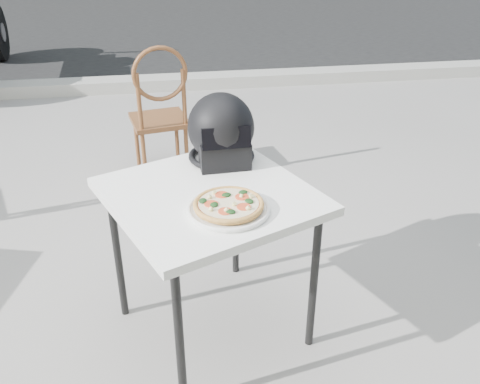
{
  "coord_description": "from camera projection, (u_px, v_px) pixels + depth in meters",
  "views": [
    {
      "loc": [
        0.34,
        -2.39,
        1.73
      ],
      "look_at": [
        0.6,
        -0.66,
        0.76
      ],
      "focal_mm": 40.0,
      "sensor_mm": 36.0,
      "label": 1
    }
  ],
  "objects": [
    {
      "name": "ground",
      "position": [
        110.0,
        266.0,
        2.86
      ],
      "size": [
        80.0,
        80.0,
        0.0
      ],
      "primitive_type": "plane",
      "color": "gray",
      "rests_on": "ground"
    },
    {
      "name": "curb",
      "position": [
        127.0,
        84.0,
        5.42
      ],
      "size": [
        30.0,
        0.25,
        0.12
      ],
      "primitive_type": "cube",
      "color": "#A7A69C",
      "rests_on": "ground"
    },
    {
      "name": "helmet",
      "position": [
        221.0,
        132.0,
        2.3
      ],
      "size": [
        0.31,
        0.32,
        0.3
      ],
      "rotation": [
        0.0,
        0.0,
        0.05
      ],
      "color": "black",
      "rests_on": "cafe_table_main"
    },
    {
      "name": "plate",
      "position": [
        229.0,
        209.0,
        1.97
      ],
      "size": [
        0.37,
        0.37,
        0.02
      ],
      "rotation": [
        0.0,
        0.0,
        -0.19
      ],
      "color": "white",
      "rests_on": "cafe_table_main"
    },
    {
      "name": "cafe_chair_main",
      "position": [
        160.0,
        107.0,
        3.49
      ],
      "size": [
        0.42,
        0.42,
        0.94
      ],
      "rotation": [
        0.0,
        0.0,
        3.33
      ],
      "color": "brown",
      "rests_on": "ground"
    },
    {
      "name": "pizza",
      "position": [
        229.0,
        204.0,
        1.96
      ],
      "size": [
        0.34,
        0.34,
        0.03
      ],
      "rotation": [
        0.0,
        0.0,
        0.37
      ],
      "color": "#C69148",
      "rests_on": "plate"
    },
    {
      "name": "street_asphalt",
      "position": [
        135.0,
        15.0,
        8.91
      ],
      "size": [
        30.0,
        8.0,
        0.0
      ],
      "primitive_type": "cube",
      "color": "black",
      "rests_on": "ground"
    },
    {
      "name": "cafe_table_main",
      "position": [
        210.0,
        206.0,
        2.14
      ],
      "size": [
        0.98,
        0.98,
        0.71
      ],
      "rotation": [
        0.0,
        0.0,
        0.41
      ],
      "color": "white",
      "rests_on": "ground"
    }
  ]
}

